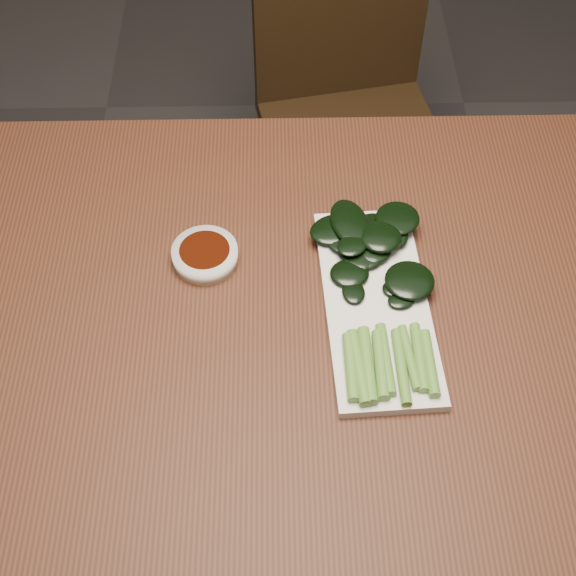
% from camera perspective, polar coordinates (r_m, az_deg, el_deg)
% --- Properties ---
extents(ground, '(6.00, 6.00, 0.00)m').
position_cam_1_polar(ground, '(1.75, 0.58, -16.26)').
color(ground, '#302D2D').
rests_on(ground, ground).
extents(table, '(1.40, 0.80, 0.75)m').
position_cam_1_polar(table, '(1.15, 0.85, -3.96)').
color(table, '#412012').
rests_on(table, ground).
extents(chair_far, '(0.44, 0.44, 0.89)m').
position_cam_1_polar(chair_far, '(1.80, 4.33, 12.88)').
color(chair_far, black).
rests_on(chair_far, ground).
extents(sauce_bowl, '(0.09, 0.09, 0.03)m').
position_cam_1_polar(sauce_bowl, '(1.14, -5.92, 2.35)').
color(sauce_bowl, silver).
rests_on(sauce_bowl, table).
extents(serving_plate, '(0.16, 0.34, 0.01)m').
position_cam_1_polar(serving_plate, '(1.09, 6.28, -1.19)').
color(serving_plate, silver).
rests_on(serving_plate, table).
extents(gai_lan, '(0.19, 0.34, 0.03)m').
position_cam_1_polar(gai_lan, '(1.11, 6.00, 1.30)').
color(gai_lan, '#598E31').
rests_on(gai_lan, serving_plate).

